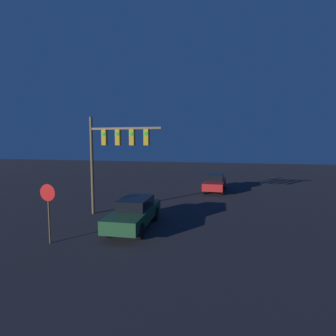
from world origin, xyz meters
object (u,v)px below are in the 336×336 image
Objects in this scene: car_far at (215,182)px; traffic_signal_mast at (113,147)px; stop_sign at (48,202)px; car_near at (135,212)px.

car_far is 0.82× the size of traffic_signal_mast.
stop_sign reaches higher than car_far.
car_far is at bearing -109.47° from car_near.
stop_sign is at bearing 68.31° from car_far.
car_near is 1.01× the size of car_far.
car_near is at bearing 75.24° from car_far.
stop_sign is at bearing 42.89° from car_near.
traffic_signal_mast is 5.30m from stop_sign.
stop_sign is (-0.73, -4.74, -2.27)m from traffic_signal_mast.
stop_sign is (-2.75, -2.86, 1.00)m from car_near.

